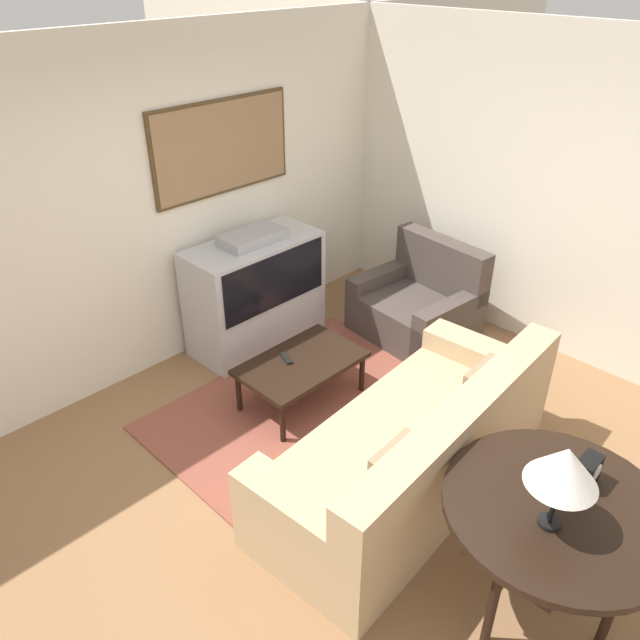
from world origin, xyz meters
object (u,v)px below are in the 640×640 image
object	(u,v)px
tv	(256,292)
armchair	(418,306)
table_lamp	(564,467)
mantel_clock	(587,472)
couch	(414,451)
console_table	(557,515)
coffee_table	(301,365)

from	to	relation	value
tv	armchair	bearing A→B (deg)	-39.69
table_lamp	mantel_clock	xyz separation A→B (m)	(0.37, -0.00, -0.29)
couch	table_lamp	size ratio (longest dim) A/B	4.77
couch	console_table	bearing A→B (deg)	74.47
coffee_table	table_lamp	xyz separation A→B (m)	(-0.46, -2.22, 0.77)
coffee_table	mantel_clock	size ratio (longest dim) A/B	5.58
armchair	mantel_clock	distance (m)	2.77
mantel_clock	console_table	bearing A→B (deg)	175.63
couch	console_table	size ratio (longest dim) A/B	2.00
tv	couch	xyz separation A→B (m)	(-0.45, -2.12, -0.20)
tv	table_lamp	size ratio (longest dim) A/B	2.50
armchair	mantel_clock	size ratio (longest dim) A/B	6.16
coffee_table	table_lamp	world-z (taller)	table_lamp
console_table	couch	bearing A→B (deg)	78.52
tv	coffee_table	distance (m)	1.01
couch	coffee_table	world-z (taller)	couch
console_table	mantel_clock	world-z (taller)	mantel_clock
armchair	coffee_table	size ratio (longest dim) A/B	1.10
console_table	table_lamp	distance (m)	0.46
tv	armchair	xyz separation A→B (m)	(1.14, -0.95, -0.23)
console_table	mantel_clock	xyz separation A→B (m)	(0.23, -0.02, 0.15)
tv	mantel_clock	size ratio (longest dim) A/B	7.04
table_lamp	couch	bearing A→B (deg)	71.35
mantel_clock	couch	bearing A→B (deg)	91.12
couch	tv	bearing A→B (deg)	-105.92
tv	table_lamp	distance (m)	3.32
table_lamp	console_table	bearing A→B (deg)	6.59
armchair	couch	bearing A→B (deg)	-48.48
console_table	armchair	bearing A→B (deg)	50.67
couch	mantel_clock	xyz separation A→B (m)	(0.02, -1.04, 0.53)
tv	coffee_table	xyz separation A→B (m)	(-0.34, -0.94, -0.16)
tv	coffee_table	size ratio (longest dim) A/B	1.26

